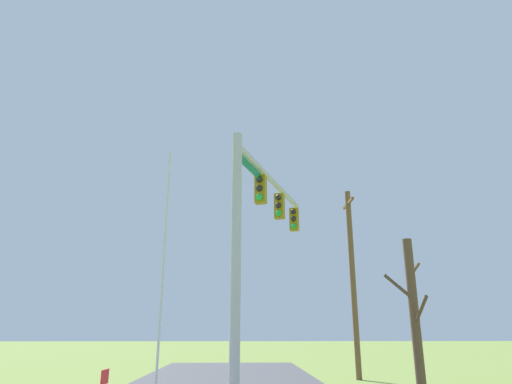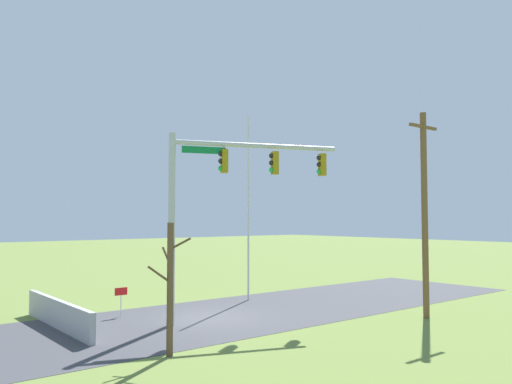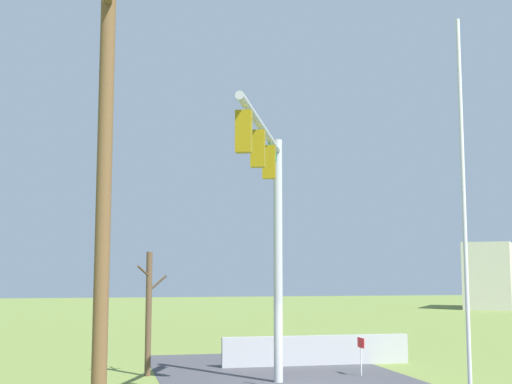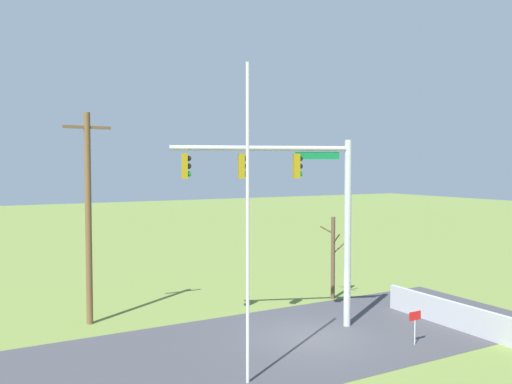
{
  "view_description": "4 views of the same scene",
  "coord_description": "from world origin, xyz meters",
  "px_view_note": "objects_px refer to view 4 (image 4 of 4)",
  "views": [
    {
      "loc": [
        14.02,
        0.58,
        2.08
      ],
      "look_at": [
        -1.03,
        1.07,
        6.76
      ],
      "focal_mm": 31.3,
      "sensor_mm": 36.0,
      "label": 1
    },
    {
      "loc": [
        12.09,
        17.96,
        4.14
      ],
      "look_at": [
        -1.56,
        1.13,
        5.29
      ],
      "focal_mm": 35.66,
      "sensor_mm": 36.0,
      "label": 2
    },
    {
      "loc": [
        -19.05,
        5.8,
        3.31
      ],
      "look_at": [
        -0.83,
        1.78,
        5.5
      ],
      "focal_mm": 48.94,
      "sensor_mm": 36.0,
      "label": 3
    },
    {
      "loc": [
        -11.3,
        -16.12,
        6.46
      ],
      "look_at": [
        -0.95,
        2.5,
        5.43
      ],
      "focal_mm": 36.78,
      "sensor_mm": 36.0,
      "label": 4
    }
  ],
  "objects_px": {
    "flagpole": "(248,225)",
    "open_sign": "(415,320)",
    "signal_mast": "(299,195)",
    "utility_pole": "(88,215)",
    "bare_tree": "(333,257)"
  },
  "relations": [
    {
      "from": "signal_mast",
      "to": "open_sign",
      "type": "height_order",
      "value": "signal_mast"
    },
    {
      "from": "flagpole",
      "to": "bare_tree",
      "type": "xyz_separation_m",
      "value": [
        8.39,
        6.82,
        -2.68
      ]
    },
    {
      "from": "flagpole",
      "to": "open_sign",
      "type": "relative_size",
      "value": 7.79
    },
    {
      "from": "open_sign",
      "to": "utility_pole",
      "type": "bearing_deg",
      "value": 139.57
    },
    {
      "from": "utility_pole",
      "to": "open_sign",
      "type": "height_order",
      "value": "utility_pole"
    },
    {
      "from": "open_sign",
      "to": "bare_tree",
      "type": "bearing_deg",
      "value": 77.63
    },
    {
      "from": "signal_mast",
      "to": "bare_tree",
      "type": "height_order",
      "value": "signal_mast"
    },
    {
      "from": "utility_pole",
      "to": "bare_tree",
      "type": "bearing_deg",
      "value": -7.79
    },
    {
      "from": "open_sign",
      "to": "signal_mast",
      "type": "bearing_deg",
      "value": 125.24
    },
    {
      "from": "utility_pole",
      "to": "bare_tree",
      "type": "xyz_separation_m",
      "value": [
        11.28,
        -1.54,
        -2.42
      ]
    },
    {
      "from": "flagpole",
      "to": "signal_mast",
      "type": "bearing_deg",
      "value": 40.88
    },
    {
      "from": "flagpole",
      "to": "bare_tree",
      "type": "relative_size",
      "value": 2.36
    },
    {
      "from": "bare_tree",
      "to": "open_sign",
      "type": "bearing_deg",
      "value": -102.37
    },
    {
      "from": "signal_mast",
      "to": "utility_pole",
      "type": "bearing_deg",
      "value": 147.08
    },
    {
      "from": "bare_tree",
      "to": "signal_mast",
      "type": "bearing_deg",
      "value": -142.84
    }
  ]
}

